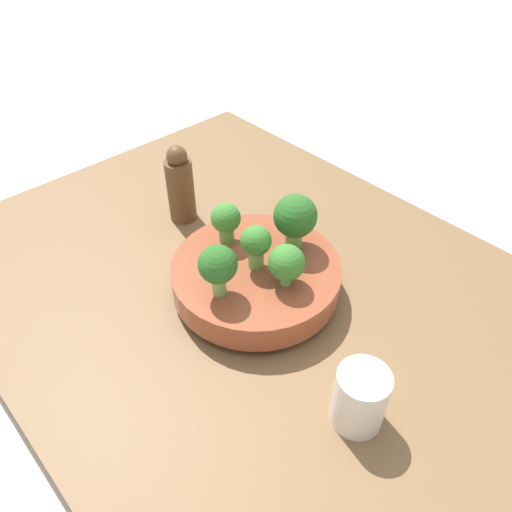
# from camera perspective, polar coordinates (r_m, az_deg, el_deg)

# --- Properties ---
(ground_plane) EXTENTS (6.00, 6.00, 0.00)m
(ground_plane) POSITION_cam_1_polar(r_m,az_deg,el_deg) (0.86, 2.02, -7.36)
(ground_plane) COLOR silver
(table) EXTENTS (1.18, 0.80, 0.05)m
(table) POSITION_cam_1_polar(r_m,az_deg,el_deg) (0.84, 2.06, -6.32)
(table) COLOR brown
(table) RESTS_ON ground_plane
(bowl) EXTENTS (0.27, 0.27, 0.06)m
(bowl) POSITION_cam_1_polar(r_m,az_deg,el_deg) (0.81, 0.00, -2.36)
(bowl) COLOR brown
(bowl) RESTS_ON table
(broccoli_floret_back) EXTENTS (0.07, 0.07, 0.10)m
(broccoli_floret_back) POSITION_cam_1_polar(r_m,az_deg,el_deg) (0.80, 4.50, 4.42)
(broccoli_floret_back) COLOR #6BA34C
(broccoli_floret_back) RESTS_ON bowl
(broccoli_floret_front) EXTENTS (0.06, 0.06, 0.09)m
(broccoli_floret_front) POSITION_cam_1_polar(r_m,az_deg,el_deg) (0.72, -4.38, -1.14)
(broccoli_floret_front) COLOR #7AB256
(broccoli_floret_front) RESTS_ON bowl
(broccoli_floret_right) EXTENTS (0.06, 0.06, 0.07)m
(broccoli_floret_right) POSITION_cam_1_polar(r_m,az_deg,el_deg) (0.74, 3.58, -0.78)
(broccoli_floret_right) COLOR #7AB256
(broccoli_floret_right) RESTS_ON bowl
(broccoli_floret_left) EXTENTS (0.05, 0.05, 0.07)m
(broccoli_floret_left) POSITION_cam_1_polar(r_m,az_deg,el_deg) (0.82, -3.66, 4.03)
(broccoli_floret_left) COLOR #609347
(broccoli_floret_left) RESTS_ON bowl
(broccoli_floret_center) EXTENTS (0.05, 0.05, 0.08)m
(broccoli_floret_center) POSITION_cam_1_polar(r_m,az_deg,el_deg) (0.77, 0.00, 1.47)
(broccoli_floret_center) COLOR #6BA34C
(broccoli_floret_center) RESTS_ON bowl
(cup) EXTENTS (0.07, 0.07, 0.09)m
(cup) POSITION_cam_1_polar(r_m,az_deg,el_deg) (0.67, 11.79, -15.62)
(cup) COLOR silver
(cup) RESTS_ON table
(pepper_mill) EXTENTS (0.05, 0.05, 0.16)m
(pepper_mill) POSITION_cam_1_polar(r_m,az_deg,el_deg) (0.96, -8.66, 7.95)
(pepper_mill) COLOR brown
(pepper_mill) RESTS_ON table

